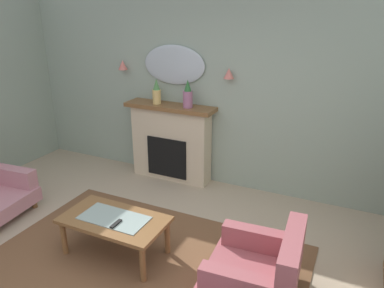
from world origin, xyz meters
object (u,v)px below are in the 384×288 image
Objects in this scene: wall_sconce_right at (229,73)px; armchair_near_fireplace at (261,269)px; fireplace at (171,143)px; wall_sconce_left at (123,65)px; wall_mirror at (174,65)px; mantel_vase_centre at (157,93)px; mantel_vase_right at (188,96)px; coffee_table at (114,223)px; tv_remote at (116,224)px.

armchair_near_fireplace is at bearing -61.39° from wall_sconce_right.
fireplace is 1.38m from wall_sconce_left.
mantel_vase_centre is at bearing -139.64° from wall_mirror.
wall_mirror is 0.85m from wall_sconce_right.
mantel_vase_centre is at bearing 180.00° from mantel_vase_right.
wall_sconce_right is 0.13× the size of coffee_table.
tv_remote is at bearing -77.15° from fireplace.
mantel_vase_right is 2.46× the size of tv_remote.
wall_sconce_right reaches higher than fireplace.
wall_sconce_left reaches higher than tv_remote.
mantel_vase_right is at bearing -29.54° from wall_mirror.
mantel_vase_centre is at bearing 139.11° from armchair_near_fireplace.
wall_sconce_right is 2.45m from tv_remote.
fireplace is at bearing -6.16° from wall_sconce_left.
wall_sconce_left is 2.66m from coffee_table.
wall_sconce_left is at bearing 121.19° from coffee_table.
wall_sconce_right reaches higher than armchair_near_fireplace.
tv_remote is at bearing -100.63° from wall_sconce_right.
mantel_vase_centre is at bearing 106.61° from coffee_table.
wall_sconce_right is 2.42m from coffee_table.
wall_sconce_left reaches higher than armchair_near_fireplace.
armchair_near_fireplace reaches higher than coffee_table.
fireplace is at bearing -90.00° from wall_mirror.
wall_sconce_right is 2.60m from armchair_near_fireplace.
armchair_near_fireplace is at bearing -48.60° from mantel_vase_right.
mantel_vase_right is at bearing 94.54° from tv_remote.
tv_remote is at bearing -77.97° from wall_mirror.
wall_sconce_left is 3.64m from armchair_near_fireplace.
mantel_vase_right is at bearing -5.96° from wall_sconce_left.
wall_sconce_left is (-0.65, 0.12, 0.34)m from mantel_vase_centre.
mantel_vase_centre is 2.26m from tv_remote.
mantel_vase_centre is at bearing -171.94° from fireplace.
mantel_vase_right is 2.81× the size of wall_sconce_left.
mantel_vase_centre is 0.93× the size of mantel_vase_right.
fireplace is 9.71× the size of wall_sconce_right.
fireplace is 2.06m from tv_remote.
tv_remote is (0.46, -2.00, -0.12)m from fireplace.
armchair_near_fireplace is at bearing 1.81° from coffee_table.
wall_mirror is at bearing 40.36° from mantel_vase_centre.
coffee_table is at bearing -88.15° from mantel_vase_right.
coffee_table is (1.21, -2.00, -1.28)m from wall_sconce_left.
mantel_vase_right is at bearing -167.69° from wall_sconce_right.
wall_mirror reaches higher than wall_sconce_left.
coffee_table is at bearing -73.39° from mantel_vase_centre.
mantel_vase_right is 0.45× the size of armchair_near_fireplace.
wall_mirror is 6.00× the size of tv_remote.
armchair_near_fireplace is at bearing -44.16° from fireplace.
fireplace is 0.78m from mantel_vase_centre.
wall_mirror is 6.86× the size of wall_sconce_left.
wall_sconce_right reaches higher than tv_remote.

